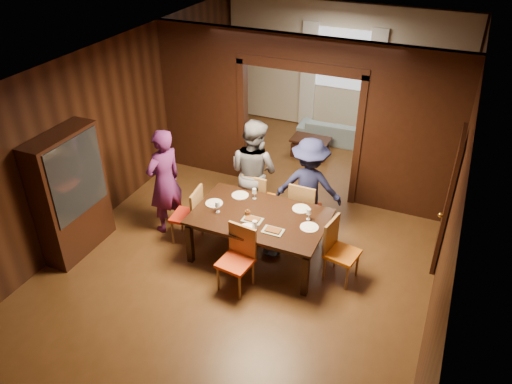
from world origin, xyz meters
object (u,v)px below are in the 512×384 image
at_px(person_purple, 164,181).
at_px(chair_near, 235,261).
at_px(dining_table, 260,236).
at_px(chair_right, 342,252).
at_px(person_navy, 309,186).
at_px(chair_left, 186,214).
at_px(person_grey, 254,172).
at_px(chair_far_r, 305,206).
at_px(coffee_table, 310,147).
at_px(hutch, 71,194).
at_px(sofa, 337,131).
at_px(chair_far_l, 259,197).

height_order(person_purple, chair_near, person_purple).
bearing_deg(dining_table, chair_right, -0.18).
height_order(person_navy, chair_near, person_navy).
bearing_deg(chair_left, person_grey, 136.70).
distance_m(dining_table, chair_near, 0.80).
xyz_separation_m(dining_table, chair_right, (1.29, -0.00, 0.10)).
bearing_deg(chair_far_r, person_grey, -1.15).
relative_size(person_purple, person_navy, 1.09).
distance_m(coffee_table, hutch, 5.11).
bearing_deg(sofa, chair_near, 87.26).
bearing_deg(coffee_table, chair_far_l, -91.10).
height_order(person_navy, dining_table, person_navy).
relative_size(person_grey, chair_near, 1.90).
distance_m(chair_right, chair_far_l, 1.89).
xyz_separation_m(chair_right, hutch, (-3.99, -0.93, 0.52)).
relative_size(person_grey, chair_far_l, 1.90).
bearing_deg(sofa, chair_far_r, 94.45).
relative_size(person_purple, coffee_table, 2.26).
relative_size(person_grey, chair_far_r, 1.90).
relative_size(coffee_table, chair_far_l, 0.82).
xyz_separation_m(person_grey, chair_right, (1.80, -0.93, -0.44)).
bearing_deg(chair_far_l, chair_right, 154.04).
bearing_deg(dining_table, hutch, -160.82).
bearing_deg(chair_far_l, chair_far_r, -176.29).
xyz_separation_m(chair_far_l, hutch, (-2.31, -1.81, 0.52)).
bearing_deg(chair_left, sofa, 158.03).
relative_size(chair_right, chair_near, 1.00).
height_order(sofa, chair_right, chair_right).
height_order(person_purple, chair_far_l, person_purple).
height_order(sofa, chair_left, chair_left).
bearing_deg(sofa, person_navy, 94.95).
height_order(chair_left, hutch, hutch).
relative_size(person_purple, sofa, 1.06).
bearing_deg(chair_right, sofa, 26.59).
distance_m(chair_far_r, chair_near, 1.76).
height_order(person_purple, person_navy, person_purple).
height_order(dining_table, chair_near, chair_near).
relative_size(person_purple, hutch, 0.90).
bearing_deg(sofa, chair_far_l, 81.44).
height_order(chair_near, hutch, hutch).
distance_m(person_grey, person_navy, 0.95).
height_order(coffee_table, chair_far_r, chair_far_r).
height_order(chair_right, hutch, hutch).
xyz_separation_m(sofa, chair_right, (1.30, -4.42, 0.24)).
relative_size(sofa, chair_left, 1.76).
relative_size(coffee_table, chair_left, 0.82).
height_order(person_purple, chair_right, person_purple).
height_order(person_grey, chair_far_l, person_grey).
xyz_separation_m(person_purple, person_navy, (2.14, 0.91, -0.07)).
height_order(chair_left, chair_far_r, same).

